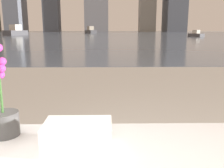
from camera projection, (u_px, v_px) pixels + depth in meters
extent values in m
cylinder|color=#4C4C4C|center=(4.00, 124.00, 1.20)|extent=(0.14, 0.14, 0.12)
sphere|color=#CC3899|center=(2.00, 61.00, 1.15)|extent=(0.04, 0.04, 0.04)
sphere|color=#CC3899|center=(1.00, 68.00, 1.15)|extent=(0.04, 0.04, 0.04)
sphere|color=#CC3899|center=(0.00, 75.00, 1.16)|extent=(0.04, 0.04, 0.04)
cube|color=white|center=(78.00, 145.00, 1.07)|extent=(0.29, 0.19, 0.04)
cube|color=white|center=(78.00, 136.00, 1.06)|extent=(0.29, 0.19, 0.04)
cube|color=white|center=(78.00, 127.00, 1.05)|extent=(0.29, 0.19, 0.04)
cube|color=slate|center=(107.00, 34.00, 61.00)|extent=(180.00, 110.00, 0.01)
cube|color=#4C4C51|center=(16.00, 33.00, 44.71)|extent=(3.06, 5.38, 0.89)
cube|color=silver|center=(15.00, 27.00, 44.51)|extent=(1.74, 2.18, 1.02)
cube|color=#4C4C51|center=(196.00, 35.00, 37.43)|extent=(1.85, 2.76, 0.46)
cube|color=silver|center=(196.00, 32.00, 37.32)|extent=(0.99, 1.16, 0.52)
cube|color=#4C4C51|center=(91.00, 32.00, 67.02)|extent=(3.58, 5.32, 0.88)
cube|color=#B2A893|center=(90.00, 28.00, 66.82)|extent=(1.90, 2.24, 1.01)
cube|color=#4C515B|center=(51.00, 4.00, 112.62)|extent=(6.96, 7.06, 24.22)
cube|color=#4C515B|center=(175.00, 5.00, 113.68)|extent=(8.87, 12.66, 24.15)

